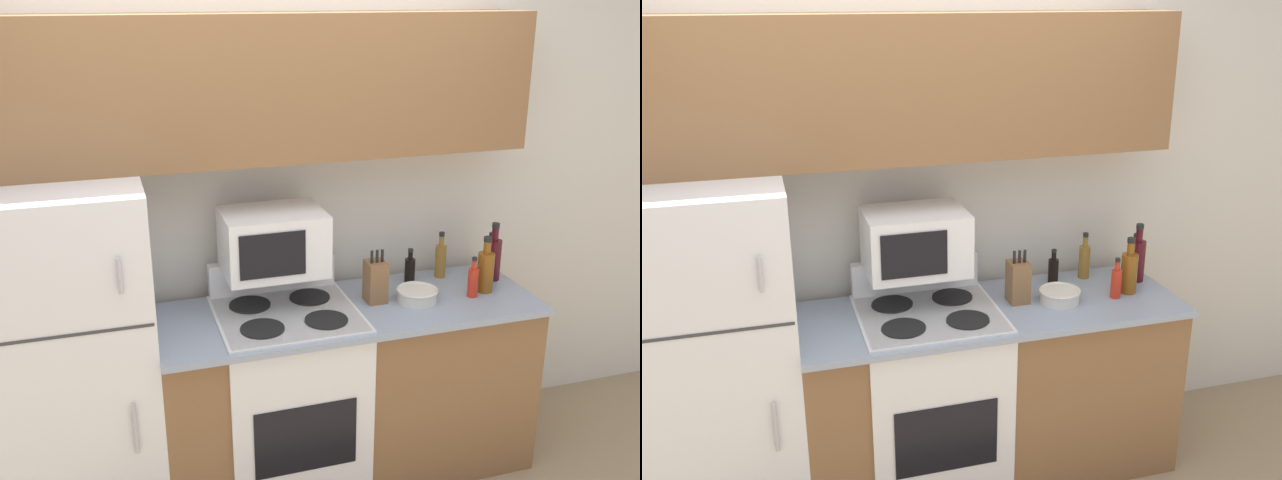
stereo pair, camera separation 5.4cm
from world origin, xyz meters
TOP-DOWN VIEW (x-y plane):
  - wall_back at (0.00, 0.67)m, footprint 8.00×0.05m
  - lower_cabinets at (0.33, 0.29)m, footprint 1.79×0.63m
  - refrigerator at (-0.90, 0.32)m, footprint 0.67×0.66m
  - upper_cabinets at (0.00, 0.49)m, footprint 2.46×0.31m
  - stove at (0.03, 0.28)m, footprint 0.64×0.61m
  - microwave at (0.00, 0.40)m, footprint 0.46×0.35m
  - knife_block at (0.47, 0.30)m, footprint 0.09×0.10m
  - bowl at (0.65, 0.24)m, footprint 0.20×0.20m
  - bottle_cooking_spray at (1.17, 0.46)m, footprint 0.06×0.06m
  - bottle_vinegar at (0.90, 0.49)m, footprint 0.06×0.06m
  - bottle_whiskey at (1.02, 0.25)m, footprint 0.08×0.08m
  - bottle_soy_sauce at (0.72, 0.46)m, footprint 0.05×0.05m
  - bottle_hot_sauce at (0.93, 0.21)m, footprint 0.05×0.05m
  - bottle_wine_red at (1.14, 0.38)m, footprint 0.08×0.08m

SIDE VIEW (x-z plane):
  - lower_cabinets at x=0.33m, z-range 0.00..0.90m
  - stove at x=0.03m, z-range -0.06..1.01m
  - refrigerator at x=-0.90m, z-range 0.00..1.58m
  - bowl at x=0.65m, z-range 0.91..0.97m
  - bottle_soy_sauce at x=0.72m, z-range 0.88..1.06m
  - bottle_hot_sauce at x=0.93m, z-range 0.88..1.08m
  - bottle_cooking_spray at x=1.17m, z-range 0.88..1.10m
  - bottle_vinegar at x=0.90m, z-range 0.88..1.12m
  - knife_block at x=0.47m, z-range 0.88..1.14m
  - bottle_whiskey at x=1.02m, z-range 0.87..1.15m
  - bottle_wine_red at x=1.14m, z-range 0.87..1.17m
  - microwave at x=0.00m, z-range 1.08..1.36m
  - wall_back at x=0.00m, z-range 0.00..2.55m
  - upper_cabinets at x=0.00m, z-range 1.58..2.21m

